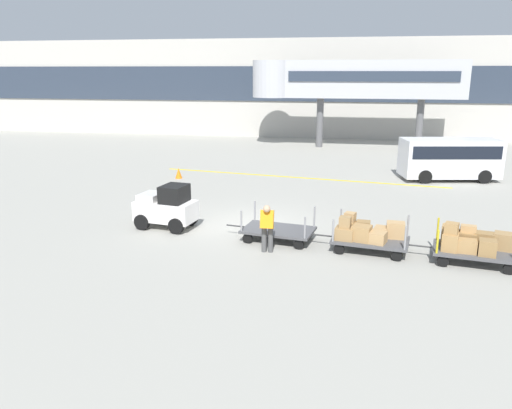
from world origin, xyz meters
The scene contains 11 objects.
ground_plane centered at (0.00, 0.00, 0.00)m, with size 120.00×120.00×0.00m, color #9E9B91.
apron_lead_line centered at (0.83, 8.71, 0.00)m, with size 15.22×0.20×0.01m, color yellow.
terminal_building centered at (0.00, 25.98, 4.01)m, with size 60.90×2.51×8.01m.
jet_bridge centered at (3.04, 19.99, 4.82)m, with size 14.84×3.00×6.17m.
baggage_tug centered at (-2.90, -0.80, 0.75)m, with size 2.25×1.51×1.58m.
baggage_cart_lead centered at (1.20, -1.45, 0.35)m, with size 3.08×1.75×1.10m.
baggage_cart_middle centered at (4.06, -1.90, 0.55)m, with size 3.08×1.75×1.13m.
baggage_cart_tail centered at (7.05, -2.34, 0.58)m, with size 3.08×1.75×1.24m.
baggage_handler centered at (1.03, -2.66, 0.87)m, with size 0.42×0.45×1.56m.
shuttle_van centered at (8.47, 9.62, 1.23)m, with size 5.07×2.77×2.10m.
safety_cone_near centered at (-5.32, 7.38, 0.28)m, with size 0.36×0.36×0.55m, color orange.
Camera 1 is at (3.38, -17.03, 5.46)m, focal length 35.02 mm.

